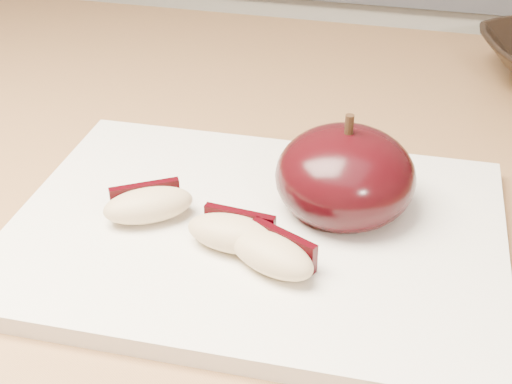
# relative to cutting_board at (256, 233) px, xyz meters

# --- Properties ---
(back_cabinet) EXTENTS (2.40, 0.62, 0.94)m
(back_cabinet) POSITION_rel_cutting_board_xyz_m (-0.04, 0.80, -0.44)
(back_cabinet) COLOR silver
(back_cabinet) RESTS_ON ground
(cutting_board) EXTENTS (0.32, 0.24, 0.01)m
(cutting_board) POSITION_rel_cutting_board_xyz_m (0.00, 0.00, 0.00)
(cutting_board) COLOR silver
(cutting_board) RESTS_ON island_counter
(apple_half) EXTENTS (0.11, 0.11, 0.08)m
(apple_half) POSITION_rel_cutting_board_xyz_m (0.05, 0.04, 0.03)
(apple_half) COLOR black
(apple_half) RESTS_ON cutting_board
(apple_wedge_a) EXTENTS (0.06, 0.05, 0.02)m
(apple_wedge_a) POSITION_rel_cutting_board_xyz_m (-0.07, -0.01, 0.02)
(apple_wedge_a) COLOR tan
(apple_wedge_a) RESTS_ON cutting_board
(apple_wedge_b) EXTENTS (0.06, 0.03, 0.02)m
(apple_wedge_b) POSITION_rel_cutting_board_xyz_m (-0.01, -0.03, 0.02)
(apple_wedge_b) COLOR tan
(apple_wedge_b) RESTS_ON cutting_board
(apple_wedge_c) EXTENTS (0.06, 0.05, 0.02)m
(apple_wedge_c) POSITION_rel_cutting_board_xyz_m (0.02, -0.04, 0.02)
(apple_wedge_c) COLOR tan
(apple_wedge_c) RESTS_ON cutting_board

